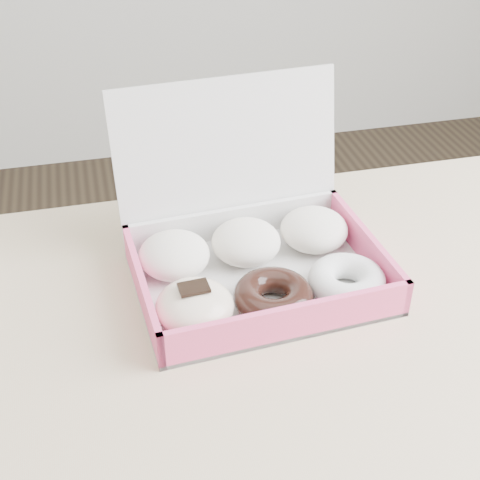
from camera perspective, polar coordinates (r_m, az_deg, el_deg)
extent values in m
cube|color=tan|center=(0.73, -1.93, -13.39)|extent=(1.20, 0.80, 0.04)
cylinder|color=tan|center=(1.39, 18.09, -8.61)|extent=(0.05, 0.05, 0.71)
cube|color=silver|center=(0.84, 1.60, -3.67)|extent=(0.31, 0.24, 0.01)
cube|color=#F65186|center=(0.75, 4.27, -7.16)|extent=(0.30, 0.03, 0.05)
cube|color=silver|center=(0.91, -0.54, 1.38)|extent=(0.30, 0.03, 0.05)
cube|color=#F65186|center=(0.80, -8.34, -4.37)|extent=(0.02, 0.22, 0.05)
cube|color=#F65186|center=(0.88, 10.69, -0.69)|extent=(0.02, 0.22, 0.05)
cube|color=silver|center=(0.88, -0.99, 6.74)|extent=(0.30, 0.07, 0.22)
ellipsoid|color=white|center=(0.84, -5.63, -1.27)|extent=(0.10, 0.10, 0.05)
ellipsoid|color=white|center=(0.86, 0.52, -0.16)|extent=(0.10, 0.10, 0.05)
ellipsoid|color=white|center=(0.89, 6.33, 0.90)|extent=(0.10, 0.10, 0.05)
ellipsoid|color=beige|center=(0.76, -3.88, -5.67)|extent=(0.10, 0.10, 0.05)
cube|color=black|center=(0.74, -3.96, -4.08)|extent=(0.04, 0.03, 0.00)
torus|color=black|center=(0.79, 2.85, -4.80)|extent=(0.10, 0.10, 0.03)
torus|color=white|center=(0.82, 9.10, -3.47)|extent=(0.10, 0.10, 0.03)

